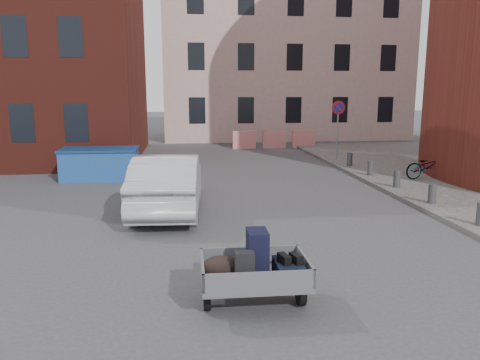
{
  "coord_description": "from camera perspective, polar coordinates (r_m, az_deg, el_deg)",
  "views": [
    {
      "loc": [
        -0.91,
        -10.83,
        3.27
      ],
      "look_at": [
        0.45,
        0.25,
        1.1
      ],
      "focal_mm": 35.0,
      "sensor_mm": 36.0,
      "label": 1
    }
  ],
  "objects": [
    {
      "name": "ground",
      "position": [
        11.35,
        -2.11,
        -5.76
      ],
      "size": [
        120.0,
        120.0,
        0.0
      ],
      "primitive_type": "plane",
      "color": "#38383A",
      "rests_on": "ground"
    },
    {
      "name": "building_pink",
      "position": [
        33.76,
        5.08,
        17.29
      ],
      "size": [
        16.0,
        8.0,
        14.0
      ],
      "primitive_type": "cube",
      "color": "#BC9A91",
      "rests_on": "ground"
    },
    {
      "name": "building_brick",
      "position": [
        25.44,
        -26.92,
        18.29
      ],
      "size": [
        12.0,
        10.0,
        14.0
      ],
      "primitive_type": "cube",
      "color": "#591E16",
      "rests_on": "ground"
    },
    {
      "name": "dumpster",
      "position": [
        17.92,
        -16.7,
        1.91
      ],
      "size": [
        2.77,
        1.44,
        1.16
      ],
      "rotation": [
        0.0,
        0.0,
        -0.01
      ],
      "color": "#2151A1",
      "rests_on": "ground"
    },
    {
      "name": "no_parking_sign",
      "position": [
        21.49,
        11.87,
        7.41
      ],
      "size": [
        0.6,
        0.09,
        2.65
      ],
      "color": "gray",
      "rests_on": "sidewalk"
    },
    {
      "name": "trailer",
      "position": [
        7.16,
        1.68,
        -10.84
      ],
      "size": [
        1.62,
        1.81,
        1.2
      ],
      "rotation": [
        0.0,
        0.0,
        -0.01
      ],
      "color": "black",
      "rests_on": "ground"
    },
    {
      "name": "barriers",
      "position": [
        26.48,
        4.18,
        4.96
      ],
      "size": [
        4.7,
        0.18,
        1.0
      ],
      "color": "red",
      "rests_on": "ground"
    },
    {
      "name": "bollards",
      "position": [
        16.08,
        18.59,
        0.12
      ],
      "size": [
        0.22,
        9.02,
        0.55
      ],
      "color": "#3A3A3D",
      "rests_on": "sidewalk"
    },
    {
      "name": "silver_car",
      "position": [
        12.81,
        -8.74,
        -0.31
      ],
      "size": [
        1.95,
        4.87,
        1.57
      ],
      "primitive_type": "imported",
      "rotation": [
        0.0,
        0.0,
        3.08
      ],
      "color": "#A9ABB1",
      "rests_on": "ground"
    },
    {
      "name": "bicycle",
      "position": [
        18.01,
        21.96,
        1.59
      ],
      "size": [
        1.8,
        0.79,
        0.92
      ],
      "primitive_type": "imported",
      "rotation": [
        0.0,
        0.0,
        1.68
      ],
      "color": "black",
      "rests_on": "sidewalk"
    }
  ]
}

